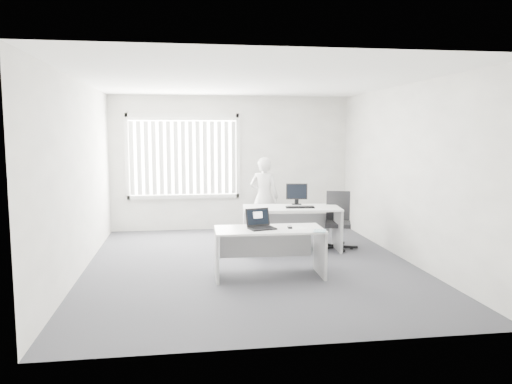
{
  "coord_description": "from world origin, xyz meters",
  "views": [
    {
      "loc": [
        -1.03,
        -7.47,
        2.03
      ],
      "look_at": [
        0.1,
        0.15,
        1.12
      ],
      "focal_mm": 35.0,
      "sensor_mm": 36.0,
      "label": 1
    }
  ],
  "objects": [
    {
      "name": "mouse",
      "position": [
        0.46,
        -0.7,
        0.72
      ],
      "size": [
        0.06,
        0.1,
        0.04
      ],
      "primitive_type": null,
      "rotation": [
        0.0,
        0.0,
        -0.07
      ],
      "color": "#BBBCBE",
      "rests_on": "paper_sheet"
    },
    {
      "name": "monitor",
      "position": [
        0.99,
        1.16,
        0.95
      ],
      "size": [
        0.39,
        0.17,
        0.38
      ],
      "primitive_type": null,
      "rotation": [
        0.0,
        0.0,
        -0.15
      ],
      "color": "black",
      "rests_on": "desk_far"
    },
    {
      "name": "blinds",
      "position": [
        -1.0,
        2.9,
        1.52
      ],
      "size": [
        2.2,
        0.1,
        1.5
      ],
      "primitive_type": null,
      "color": "white",
      "rests_on": "wall_back"
    },
    {
      "name": "desk_far",
      "position": [
        0.83,
        0.88,
        0.55
      ],
      "size": [
        1.73,
        0.93,
        0.76
      ],
      "rotation": [
        0.0,
        0.0,
        -0.09
      ],
      "color": "white",
      "rests_on": "ground"
    },
    {
      "name": "wall_front",
      "position": [
        0.0,
        -3.0,
        1.4
      ],
      "size": [
        5.0,
        0.02,
        2.8
      ],
      "primitive_type": "cube",
      "color": "white",
      "rests_on": "ground"
    },
    {
      "name": "ground",
      "position": [
        0.0,
        0.0,
        0.0
      ],
      "size": [
        6.0,
        6.0,
        0.0
      ],
      "primitive_type": "plane",
      "color": "#4E4E55",
      "rests_on": "ground"
    },
    {
      "name": "booklet",
      "position": [
        0.82,
        -0.95,
        0.7
      ],
      "size": [
        0.22,
        0.26,
        0.01
      ],
      "primitive_type": "cube",
      "rotation": [
        0.0,
        0.0,
        -0.34
      ],
      "color": "white",
      "rests_on": "desk_near"
    },
    {
      "name": "ceiling",
      "position": [
        0.0,
        0.0,
        2.8
      ],
      "size": [
        5.0,
        6.0,
        0.02
      ],
      "primitive_type": "cube",
      "color": "white",
      "rests_on": "wall_back"
    },
    {
      "name": "wall_right",
      "position": [
        2.5,
        0.0,
        1.4
      ],
      "size": [
        0.02,
        6.0,
        2.8
      ],
      "primitive_type": "cube",
      "color": "white",
      "rests_on": "ground"
    },
    {
      "name": "person",
      "position": [
        0.56,
        2.09,
        0.78
      ],
      "size": [
        0.68,
        0.57,
        1.57
      ],
      "primitive_type": "imported",
      "rotation": [
        0.0,
        0.0,
        2.73
      ],
      "color": "silver",
      "rests_on": "ground"
    },
    {
      "name": "desk_near",
      "position": [
        0.17,
        -0.66,
        0.5
      ],
      "size": [
        1.54,
        0.75,
        0.69
      ],
      "rotation": [
        0.0,
        0.0,
        -0.02
      ],
      "color": "white",
      "rests_on": "ground"
    },
    {
      "name": "window",
      "position": [
        -1.0,
        2.96,
        1.55
      ],
      "size": [
        2.32,
        0.06,
        1.76
      ],
      "primitive_type": "cube",
      "color": "silver",
      "rests_on": "wall_back"
    },
    {
      "name": "office_chair",
      "position": [
        1.68,
        0.9,
        0.31
      ],
      "size": [
        0.71,
        0.71,
        1.0
      ],
      "rotation": [
        0.0,
        0.0,
        -0.3
      ],
      "color": "black",
      "rests_on": "ground"
    },
    {
      "name": "paper_sheet",
      "position": [
        0.56,
        -0.71,
        0.69
      ],
      "size": [
        0.33,
        0.27,
        0.0
      ],
      "primitive_type": "cube",
      "rotation": [
        0.0,
        0.0,
        0.32
      ],
      "color": "white",
      "rests_on": "desk_near"
    },
    {
      "name": "laptop",
      "position": [
        0.06,
        -0.7,
        0.83
      ],
      "size": [
        0.43,
        0.4,
        0.28
      ],
      "primitive_type": null,
      "rotation": [
        0.0,
        0.0,
        0.26
      ],
      "color": "black",
      "rests_on": "desk_near"
    },
    {
      "name": "wall_left",
      "position": [
        -2.5,
        0.0,
        1.4
      ],
      "size": [
        0.02,
        6.0,
        2.8
      ],
      "primitive_type": "cube",
      "color": "white",
      "rests_on": "ground"
    },
    {
      "name": "keyboard",
      "position": [
        0.96,
        0.76,
        0.77
      ],
      "size": [
        0.5,
        0.21,
        0.02
      ],
      "primitive_type": "cube",
      "rotation": [
        0.0,
        0.0,
        -0.1
      ],
      "color": "black",
      "rests_on": "desk_far"
    },
    {
      "name": "wall_back",
      "position": [
        0.0,
        3.0,
        1.4
      ],
      "size": [
        5.0,
        0.02,
        2.8
      ],
      "primitive_type": "cube",
      "color": "white",
      "rests_on": "ground"
    }
  ]
}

